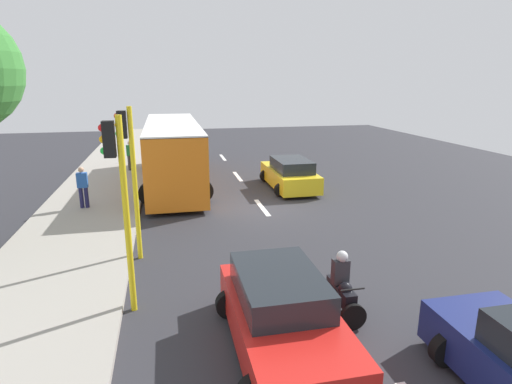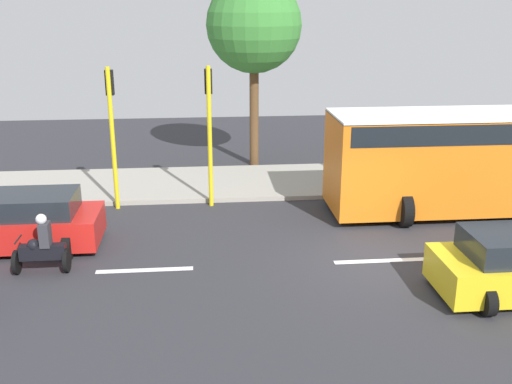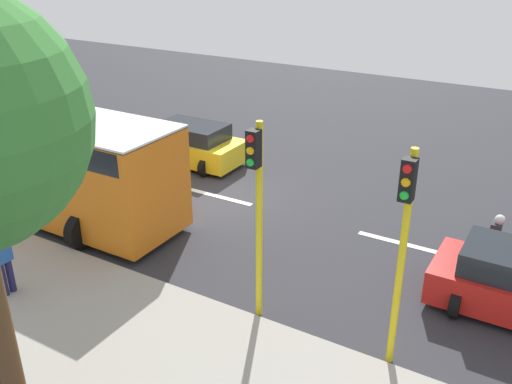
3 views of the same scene
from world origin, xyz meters
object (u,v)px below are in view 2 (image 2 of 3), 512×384
object	(u,v)px
street_tree_center	(254,26)
traffic_light_corner	(209,116)
motorcycle	(42,248)
pedestrian_by_tree	(354,152)
traffic_light_midblock	(112,118)
car_red	(22,223)
city_bus	(506,154)

from	to	relation	value
street_tree_center	traffic_light_corner	bearing A→B (deg)	158.88
motorcycle	pedestrian_by_tree	xyz separation A→B (m)	(7.06, -9.54, 0.42)
motorcycle	traffic_light_midblock	world-z (taller)	traffic_light_midblock
car_red	traffic_light_midblock	world-z (taller)	traffic_light_midblock
car_red	motorcycle	distance (m)	1.89
car_red	street_tree_center	size ratio (longest dim) A/B	0.59
traffic_light_midblock	street_tree_center	size ratio (longest dim) A/B	0.61
city_bus	motorcycle	xyz separation A→B (m)	(-3.36, 13.39, -1.20)
city_bus	motorcycle	size ratio (longest dim) A/B	7.19
pedestrian_by_tree	city_bus	bearing A→B (deg)	-133.88
pedestrian_by_tree	traffic_light_corner	distance (m)	6.10
car_red	city_bus	size ratio (longest dim) A/B	0.39
city_bus	motorcycle	bearing A→B (deg)	104.09
pedestrian_by_tree	traffic_light_midblock	distance (m)	8.85
traffic_light_corner	traffic_light_midblock	size ratio (longest dim) A/B	1.00
car_red	traffic_light_midblock	distance (m)	4.34
city_bus	pedestrian_by_tree	size ratio (longest dim) A/B	6.51
motorcycle	traffic_light_midblock	distance (m)	5.39
car_red	traffic_light_midblock	size ratio (longest dim) A/B	0.95
traffic_light_midblock	city_bus	bearing A→B (deg)	-96.40
city_bus	traffic_light_midblock	xyz separation A→B (m)	(1.37, 12.18, 1.08)
street_tree_center	pedestrian_by_tree	bearing A→B (deg)	-124.94
car_red	street_tree_center	world-z (taller)	street_tree_center
traffic_light_corner	street_tree_center	size ratio (longest dim) A/B	0.61
motorcycle	traffic_light_corner	distance (m)	6.73
pedestrian_by_tree	street_tree_center	world-z (taller)	street_tree_center
traffic_light_midblock	street_tree_center	distance (m)	7.26
city_bus	pedestrian_by_tree	xyz separation A→B (m)	(3.70, 3.85, -0.79)
city_bus	traffic_light_midblock	world-z (taller)	traffic_light_midblock
city_bus	pedestrian_by_tree	distance (m)	5.40
motorcycle	car_red	bearing A→B (deg)	28.88
motorcycle	street_tree_center	bearing A→B (deg)	-32.54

